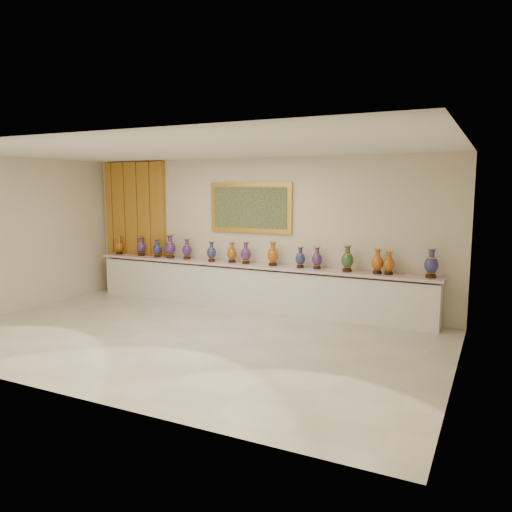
{
  "coord_description": "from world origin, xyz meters",
  "views": [
    {
      "loc": [
        4.42,
        -6.51,
        2.42
      ],
      "look_at": [
        0.38,
        1.7,
        1.16
      ],
      "focal_mm": 35.0,
      "sensor_mm": 36.0,
      "label": 1
    }
  ],
  "objects": [
    {
      "name": "vase_11",
      "position": [
        1.97,
        2.23,
        1.12
      ],
      "size": [
        0.26,
        0.26,
        0.48
      ],
      "rotation": [
        0.0,
        0.0,
        0.21
      ],
      "color": "#32190D",
      "rests_on": "counter"
    },
    {
      "name": "counter",
      "position": [
        0.0,
        2.27,
        0.44
      ],
      "size": [
        7.28,
        0.48,
        0.9
      ],
      "color": "white",
      "rests_on": "ground"
    },
    {
      "name": "vase_14",
      "position": [
        3.41,
        2.25,
        1.13
      ],
      "size": [
        0.29,
        0.29,
        0.51
      ],
      "rotation": [
        0.0,
        0.0,
        -0.26
      ],
      "color": "#32190D",
      "rests_on": "counter"
    },
    {
      "name": "label_card",
      "position": [
        -1.97,
        2.13,
        0.9
      ],
      "size": [
        0.1,
        0.06,
        0.0
      ],
      "primitive_type": "cube",
      "color": "white",
      "rests_on": "counter"
    },
    {
      "name": "vase_7",
      "position": [
        -0.12,
        2.26,
        1.1
      ],
      "size": [
        0.23,
        0.23,
        0.44
      ],
      "rotation": [
        0.0,
        0.0,
        0.14
      ],
      "color": "#32190D",
      "rests_on": "counter"
    },
    {
      "name": "vase_13",
      "position": [
        2.71,
        2.25,
        1.09
      ],
      "size": [
        0.21,
        0.21,
        0.42
      ],
      "rotation": [
        0.0,
        0.0,
        0.08
      ],
      "color": "#32190D",
      "rests_on": "counter"
    },
    {
      "name": "vase_9",
      "position": [
        1.04,
        2.26,
        1.08
      ],
      "size": [
        0.23,
        0.23,
        0.4
      ],
      "rotation": [
        0.0,
        0.0,
        0.23
      ],
      "color": "#32190D",
      "rests_on": "counter"
    },
    {
      "name": "vase_12",
      "position": [
        2.5,
        2.25,
        1.1
      ],
      "size": [
        0.27,
        0.27,
        0.45
      ],
      "rotation": [
        0.0,
        0.0,
        0.43
      ],
      "color": "#32190D",
      "rests_on": "counter"
    },
    {
      "name": "vase_6",
      "position": [
        -0.45,
        2.28,
        1.09
      ],
      "size": [
        0.24,
        0.24,
        0.42
      ],
      "rotation": [
        0.0,
        0.0,
        0.27
      ],
      "color": "#32190D",
      "rests_on": "counter"
    },
    {
      "name": "room",
      "position": [
        -2.56,
        2.44,
        1.58
      ],
      "size": [
        8.0,
        8.0,
        8.0
      ],
      "color": "beige",
      "rests_on": "ground"
    },
    {
      "name": "vase_0",
      "position": [
        -3.39,
        2.26,
        1.09
      ],
      "size": [
        0.25,
        0.25,
        0.42
      ],
      "rotation": [
        0.0,
        0.0,
        0.36
      ],
      "color": "#32190D",
      "rests_on": "counter"
    },
    {
      "name": "vase_1",
      "position": [
        -2.76,
        2.28,
        1.09
      ],
      "size": [
        0.24,
        0.24,
        0.42
      ],
      "rotation": [
        0.0,
        0.0,
        0.24
      ],
      "color": "#32190D",
      "rests_on": "counter"
    },
    {
      "name": "vase_2",
      "position": [
        -2.3,
        2.24,
        1.08
      ],
      "size": [
        0.19,
        0.19,
        0.41
      ],
      "rotation": [
        0.0,
        0.0,
        0.03
      ],
      "color": "#32190D",
      "rests_on": "counter"
    },
    {
      "name": "vase_3",
      "position": [
        -1.94,
        2.23,
        1.13
      ],
      "size": [
        0.28,
        0.28,
        0.5
      ],
      "rotation": [
        0.0,
        0.0,
        -0.22
      ],
      "color": "#32190D",
      "rests_on": "counter"
    },
    {
      "name": "vase_10",
      "position": [
        1.37,
        2.29,
        1.09
      ],
      "size": [
        0.24,
        0.24,
        0.42
      ],
      "rotation": [
        0.0,
        0.0,
        0.3
      ],
      "color": "#32190D",
      "rests_on": "counter"
    },
    {
      "name": "vase_8",
      "position": [
        0.47,
        2.27,
        1.11
      ],
      "size": [
        0.27,
        0.27,
        0.47
      ],
      "rotation": [
        0.0,
        0.0,
        0.3
      ],
      "color": "#32190D",
      "rests_on": "counter"
    },
    {
      "name": "ground",
      "position": [
        0.0,
        0.0,
        0.0
      ],
      "size": [
        8.0,
        8.0,
        0.0
      ],
      "primitive_type": "plane",
      "color": "beige",
      "rests_on": "ground"
    },
    {
      "name": "vase_5",
      "position": [
        -0.9,
        2.22,
        1.09
      ],
      "size": [
        0.25,
        0.25,
        0.42
      ],
      "rotation": [
        0.0,
        0.0,
        -0.37
      ],
      "color": "#32190D",
      "rests_on": "counter"
    },
    {
      "name": "vase_4",
      "position": [
        -1.54,
        2.28,
        1.1
      ],
      "size": [
        0.21,
        0.21,
        0.44
      ],
      "rotation": [
        0.0,
        0.0,
        0.05
      ],
      "color": "#32190D",
      "rests_on": "counter"
    }
  ]
}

